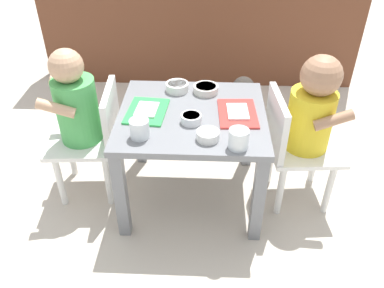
% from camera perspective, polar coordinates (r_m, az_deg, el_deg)
% --- Properties ---
extents(ground_plane, '(7.00, 7.00, 0.00)m').
position_cam_1_polar(ground_plane, '(1.78, 0.00, -7.11)').
color(ground_plane, beige).
extents(kitchen_cabinet_back, '(1.96, 0.30, 0.91)m').
position_cam_1_polar(kitchen_cabinet_back, '(2.62, 1.25, 19.05)').
color(kitchen_cabinet_back, brown).
rests_on(kitchen_cabinet_back, ground).
extents(dining_table, '(0.57, 0.53, 0.42)m').
position_cam_1_polar(dining_table, '(1.57, 0.00, 2.18)').
color(dining_table, slate).
rests_on(dining_table, ground).
extents(seated_child_left, '(0.30, 0.30, 0.66)m').
position_cam_1_polar(seated_child_left, '(1.63, -15.80, 4.66)').
color(seated_child_left, white).
rests_on(seated_child_left, ground).
extents(seated_child_right, '(0.30, 0.30, 0.66)m').
position_cam_1_polar(seated_child_right, '(1.59, 16.38, 3.88)').
color(seated_child_right, white).
rests_on(seated_child_right, ground).
extents(dog, '(0.48, 0.20, 0.29)m').
position_cam_1_polar(dog, '(2.12, 2.61, 6.91)').
color(dog, '#332D28').
rests_on(dog, ground).
extents(food_tray_left, '(0.16, 0.21, 0.02)m').
position_cam_1_polar(food_tray_left, '(1.54, -6.54, 4.73)').
color(food_tray_left, green).
rests_on(food_tray_left, dining_table).
extents(food_tray_right, '(0.15, 0.22, 0.02)m').
position_cam_1_polar(food_tray_right, '(1.53, 6.58, 4.42)').
color(food_tray_right, red).
rests_on(food_tray_right, dining_table).
extents(water_cup_left, '(0.07, 0.07, 0.07)m').
position_cam_1_polar(water_cup_left, '(1.39, -7.54, 2.04)').
color(water_cup_left, white).
rests_on(water_cup_left, dining_table).
extents(water_cup_right, '(0.07, 0.07, 0.07)m').
position_cam_1_polar(water_cup_right, '(1.34, 6.71, 0.59)').
color(water_cup_right, white).
rests_on(water_cup_right, dining_table).
extents(cereal_bowl_right_side, '(0.08, 0.08, 0.03)m').
position_cam_1_polar(cereal_bowl_right_side, '(1.46, -0.15, 3.73)').
color(cereal_bowl_right_side, white).
rests_on(cereal_bowl_right_side, dining_table).
extents(cereal_bowl_left_side, '(0.10, 0.10, 0.04)m').
position_cam_1_polar(cereal_bowl_left_side, '(1.68, -2.14, 8.26)').
color(cereal_bowl_left_side, white).
rests_on(cereal_bowl_left_side, dining_table).
extents(veggie_bowl_far, '(0.10, 0.10, 0.03)m').
position_cam_1_polar(veggie_bowl_far, '(1.67, 2.00, 7.95)').
color(veggie_bowl_far, silver).
rests_on(veggie_bowl_far, dining_table).
extents(veggie_bowl_near, '(0.08, 0.08, 0.03)m').
position_cam_1_polar(veggie_bowl_near, '(1.37, 2.32, 1.30)').
color(veggie_bowl_near, white).
rests_on(veggie_bowl_near, dining_table).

